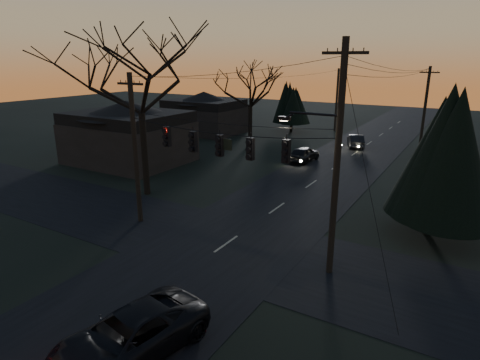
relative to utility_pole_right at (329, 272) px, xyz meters
The scene contains 16 objects.
main_road 11.41m from the utility_pole_right, 118.81° to the left, with size 8.00×120.00×0.02m, color black.
cross_road 5.50m from the utility_pole_right, behind, with size 60.00×7.00×0.02m, color black.
utility_pole_right is the anchor object (origin of this frame).
utility_pole_left 11.50m from the utility_pole_right, behind, with size 1.80×0.30×8.50m, color black, non-canonical shape.
utility_pole_far_r 28.00m from the utility_pole_right, 90.00° to the left, with size 1.80×0.30×8.50m, color black, non-canonical shape.
utility_pole_far_l 37.79m from the utility_pole_right, 107.72° to the left, with size 0.30×0.30×8.00m, color black, non-canonical shape.
span_signal_assembly 7.77m from the utility_pole_right, behind, with size 11.50×0.44×1.60m.
bare_tree_left 17.12m from the utility_pole_right, 165.06° to the left, with size 9.00×9.00×11.38m.
evergreen_right 8.67m from the utility_pole_right, 64.47° to the left, with size 4.84×4.84×7.59m.
bare_tree_dist 28.32m from the utility_pole_right, 126.82° to the left, with size 6.88×6.88×8.34m.
evergreen_dist 36.39m from the utility_pole_right, 116.56° to the left, with size 3.73×3.73×5.90m.
house_left_near 24.78m from the utility_pole_right, 156.04° to the left, with size 10.00×8.00×5.60m.
house_left_far 36.51m from the utility_pole_right, 134.44° to the left, with size 9.00×7.00×5.20m.
suv_near 9.23m from the utility_pole_right, 114.07° to the right, with size 2.45×5.32×1.48m, color black.
sedan_oncoming_a 20.25m from the utility_pole_right, 115.47° to the left, with size 1.67×4.15×1.42m, color black.
sedan_oncoming_b 27.80m from the utility_pole_right, 103.10° to the left, with size 1.44×4.13×1.36m, color black.
Camera 1 is at (10.27, -5.82, 9.19)m, focal length 30.00 mm.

